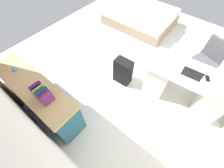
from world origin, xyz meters
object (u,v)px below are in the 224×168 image
object	(u,v)px
bed	(141,16)
computer_mouse	(176,67)
desk	(184,85)
credenza	(40,97)
cell_phone_near_laptop	(208,78)
suitcase_black	(123,71)
laptop	(192,74)
figurine_small	(13,68)
office_chair	(204,63)

from	to	relation	value
bed	computer_mouse	size ratio (longest dim) A/B	19.50
desk	credenza	size ratio (longest dim) A/B	0.83
credenza	cell_phone_near_laptop	xyz separation A→B (m)	(-2.12, -1.91, 0.36)
desk	cell_phone_near_laptop	size ratio (longest dim) A/B	11.02
suitcase_black	computer_mouse	xyz separation A→B (m)	(-0.87, -0.33, 0.46)
desk	credenza	xyz separation A→B (m)	(1.89, 1.87, -0.00)
bed	desk	bearing A→B (deg)	140.42
bed	suitcase_black	world-z (taller)	suitcase_black
desk	laptop	world-z (taller)	laptop
suitcase_black	cell_phone_near_laptop	distance (m)	1.51
desk	computer_mouse	xyz separation A→B (m)	(0.27, 0.06, 0.37)
suitcase_black	figurine_small	bearing A→B (deg)	47.75
credenza	laptop	bearing A→B (deg)	-136.41
office_chair	laptop	distance (m)	0.94
suitcase_black	figurine_small	size ratio (longest dim) A/B	5.45
office_chair	suitcase_black	xyz separation A→B (m)	(1.23, 1.17, -0.12)
desk	bed	xyz separation A→B (m)	(2.06, -1.70, -0.15)
suitcase_black	laptop	size ratio (longest dim) A/B	1.81
office_chair	figurine_small	bearing A→B (deg)	47.58
office_chair	laptop	size ratio (longest dim) A/B	2.84
credenza	computer_mouse	bearing A→B (deg)	-131.87
suitcase_black	desk	bearing A→B (deg)	-164.16
suitcase_black	computer_mouse	distance (m)	1.04
credenza	bed	bearing A→B (deg)	-87.37
suitcase_black	computer_mouse	bearing A→B (deg)	-162.37
office_chair	bed	xyz separation A→B (m)	(2.14, -0.92, -0.18)
computer_mouse	cell_phone_near_laptop	size ratio (longest dim) A/B	0.74
computer_mouse	figurine_small	distance (m)	2.75
office_chair	suitcase_black	distance (m)	1.70
computer_mouse	figurine_small	size ratio (longest dim) A/B	0.91
desk	figurine_small	xyz separation A→B (m)	(2.34, 1.87, 0.44)
office_chair	bed	size ratio (longest dim) A/B	0.48
credenza	figurine_small	distance (m)	0.63
suitcase_black	cell_phone_near_laptop	size ratio (longest dim) A/B	4.41
bed	figurine_small	distance (m)	3.63
laptop	desk	bearing A→B (deg)	-97.01
bed	cell_phone_near_laptop	world-z (taller)	cell_phone_near_laptop
desk	suitcase_black	xyz separation A→B (m)	(1.14, 0.39, -0.09)
credenza	laptop	size ratio (longest dim) A/B	5.44
bed	cell_phone_near_laptop	xyz separation A→B (m)	(-2.29, 1.65, 0.51)
cell_phone_near_laptop	figurine_small	world-z (taller)	figurine_small
credenza	cell_phone_near_laptop	bearing A→B (deg)	-137.94
laptop	cell_phone_near_laptop	xyz separation A→B (m)	(-0.24, -0.12, -0.04)
desk	figurine_small	bearing A→B (deg)	38.66
suitcase_black	computer_mouse	size ratio (longest dim) A/B	6.00
figurine_small	computer_mouse	bearing A→B (deg)	-138.82
credenza	bed	xyz separation A→B (m)	(0.16, -3.57, -0.15)
office_chair	credenza	bearing A→B (deg)	53.30
credenza	laptop	world-z (taller)	laptop
cell_phone_near_laptop	figurine_small	distance (m)	3.21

